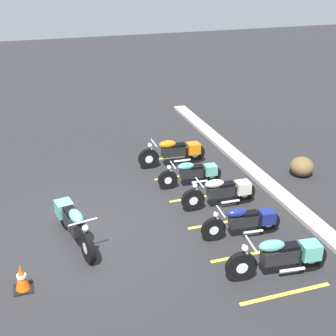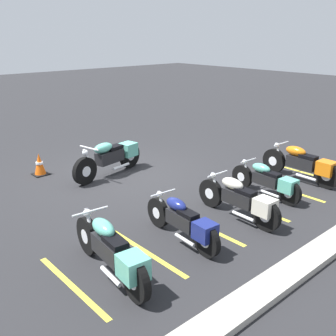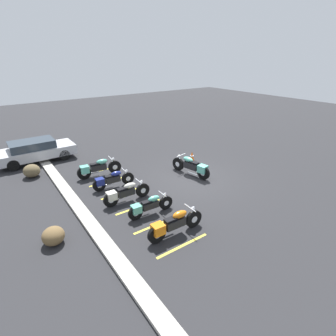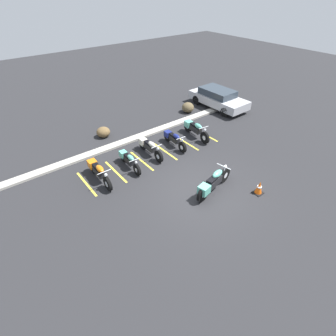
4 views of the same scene
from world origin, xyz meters
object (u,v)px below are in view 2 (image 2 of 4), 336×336
Objects in this scene: parked_bike_4 at (112,251)px; traffic_cone at (40,165)px; parked_bike_3 at (184,222)px; parked_bike_1 at (268,181)px; parked_bike_0 at (304,164)px; parked_bike_2 at (241,200)px; motorcycle_teal_featured at (112,157)px.

traffic_cone is (-1.23, -5.41, -0.19)m from parked_bike_4.
parked_bike_3 is 3.30× the size of traffic_cone.
parked_bike_1 is 3.01m from parked_bike_3.
parked_bike_3 is (4.60, 0.24, -0.05)m from parked_bike_0.
parked_bike_2 is at bearing -89.06° from parked_bike_3.
parked_bike_1 is 0.97× the size of parked_bike_3.
parked_bike_3 is at bearing 63.49° from motorcycle_teal_featured.
parked_bike_4 reaches higher than parked_bike_0.
motorcycle_teal_featured is at bearing -27.84° from parked_bike_4.
parked_bike_1 reaches higher than traffic_cone.
parked_bike_2 is at bearing 109.88° from traffic_cone.
parked_bike_1 is at bearing 123.64° from traffic_cone.
traffic_cone is (1.97, -5.44, -0.16)m from parked_bike_2.
parked_bike_3 is at bearing -81.96° from parked_bike_4.
motorcycle_teal_featured is 4.18m from parked_bike_2.
motorcycle_teal_featured is 1.12× the size of parked_bike_2.
parked_bike_3 is 0.89× the size of parked_bike_4.
parked_bike_0 is 0.98× the size of parked_bike_4.
motorcycle_teal_featured is 1.06× the size of parked_bike_0.
parked_bike_4 is at bearing 96.41° from parked_bike_3.
parked_bike_4 is 5.55m from traffic_cone.
parked_bike_1 is 0.86× the size of parked_bike_4.
parked_bike_4 reaches higher than parked_bike_3.
parked_bike_4 is (3.20, -0.04, 0.03)m from parked_bike_2.
parked_bike_0 is 4.61m from parked_bike_3.
parked_bike_3 is at bearing 94.20° from parked_bike_0.
parked_bike_2 is at bearing -84.63° from parked_bike_4.
parked_bike_4 reaches higher than parked_bike_2.
motorcycle_teal_featured is at bearing 139.88° from traffic_cone.
parked_bike_3 reaches higher than parked_bike_1.
parked_bike_1 is 3.19× the size of traffic_cone.
traffic_cone is (3.41, -5.12, -0.12)m from parked_bike_1.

